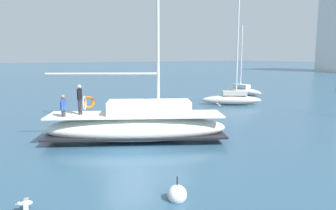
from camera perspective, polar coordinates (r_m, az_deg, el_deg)
ground_plane at (r=15.96m, az=-6.74°, el=-7.99°), size 400.00×400.00×0.00m
main_sailboat at (r=17.54m, az=-5.36°, el=-3.37°), size 6.56×9.62×13.55m
moored_catamaran at (r=38.86m, az=12.81°, el=2.53°), size 5.18×1.70×7.93m
moored_cutter_left at (r=30.96m, az=11.02°, el=1.17°), size 4.16×5.22×9.50m
seagull at (r=10.89m, az=-23.49°, el=-15.36°), size 0.99×0.48×0.16m
mooring_buoy at (r=10.77m, az=1.60°, el=-15.26°), size 0.63×0.63×0.91m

